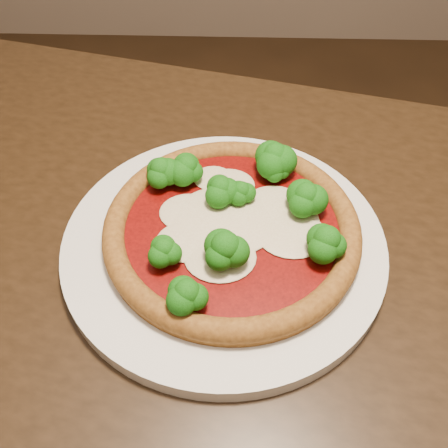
{
  "coord_description": "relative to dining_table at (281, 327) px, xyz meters",
  "views": [
    {
      "loc": [
        -0.2,
        -0.28,
        1.18
      ],
      "look_at": [
        -0.21,
        0.08,
        0.79
      ],
      "focal_mm": 40.0,
      "sensor_mm": 36.0,
      "label": 1
    }
  ],
  "objects": [
    {
      "name": "plate",
      "position": [
        -0.07,
        0.04,
        0.11
      ],
      "size": [
        0.35,
        0.35,
        0.02
      ],
      "primitive_type": "cylinder",
      "color": "silver",
      "rests_on": "dining_table"
    },
    {
      "name": "pizza",
      "position": [
        -0.06,
        0.05,
        0.14
      ],
      "size": [
        0.28,
        0.28,
        0.06
      ],
      "rotation": [
        0.0,
        0.0,
        0.19
      ],
      "color": "brown",
      "rests_on": "plate"
    },
    {
      "name": "dining_table",
      "position": [
        0.0,
        0.0,
        0.0
      ],
      "size": [
        1.38,
        1.01,
        0.75
      ],
      "rotation": [
        0.0,
        0.0,
        -0.24
      ],
      "color": "black",
      "rests_on": "floor"
    }
  ]
}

